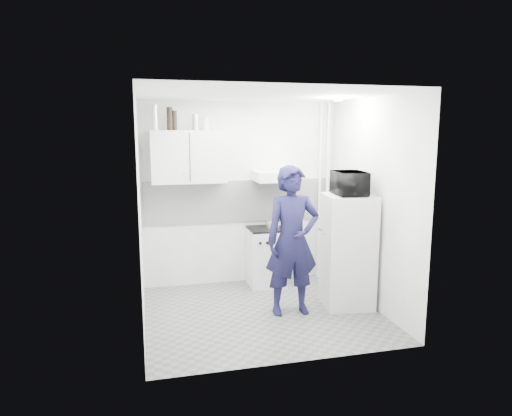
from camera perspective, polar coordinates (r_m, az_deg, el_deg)
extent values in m
plane|color=slate|center=(5.72, 0.82, -12.94)|extent=(2.80, 2.80, 0.00)
plane|color=white|center=(5.30, 0.89, 14.01)|extent=(2.80, 2.80, 0.00)
plane|color=white|center=(6.56, -1.92, 1.78)|extent=(2.80, 0.00, 2.80)
plane|color=white|center=(5.19, -14.28, -0.61)|extent=(0.00, 2.60, 2.60)
plane|color=white|center=(5.87, 14.20, 0.56)|extent=(0.00, 2.60, 2.60)
imported|color=#141333|center=(5.47, 4.56, -4.11)|extent=(0.66, 0.43, 1.80)
cube|color=silver|center=(6.58, 1.23, -6.20)|extent=(0.50, 0.50, 0.81)
cube|color=silver|center=(5.85, 11.36, -5.27)|extent=(0.66, 0.66, 1.42)
cube|color=black|center=(6.47, 1.24, -2.64)|extent=(0.48, 0.48, 0.03)
cylinder|color=silver|center=(6.50, 2.05, -1.97)|extent=(0.19, 0.19, 0.11)
imported|color=black|center=(5.70, 11.64, 3.05)|extent=(0.56, 0.41, 0.29)
cylinder|color=silver|center=(6.19, -12.53, 10.96)|extent=(0.08, 0.08, 0.33)
cylinder|color=black|center=(6.20, -10.73, 10.90)|extent=(0.08, 0.08, 0.30)
cylinder|color=black|center=(6.20, -10.13, 10.72)|extent=(0.06, 0.06, 0.26)
cylinder|color=silver|center=(6.22, -7.57, 10.57)|extent=(0.08, 0.08, 0.21)
cylinder|color=#B2B7BC|center=(6.24, -6.30, 10.41)|extent=(0.09, 0.09, 0.17)
cube|color=silver|center=(6.22, -8.43, 6.34)|extent=(1.00, 0.35, 0.70)
cube|color=silver|center=(6.40, 2.49, 4.01)|extent=(0.60, 0.50, 0.14)
cube|color=white|center=(6.56, -1.89, 0.89)|extent=(2.74, 0.03, 0.60)
cylinder|color=silver|center=(6.87, 8.89, 2.02)|extent=(0.05, 0.05, 2.60)
cylinder|color=silver|center=(6.82, 7.96, 1.99)|extent=(0.04, 0.04, 2.60)
cylinder|color=white|center=(5.82, 10.20, 13.18)|extent=(0.10, 0.10, 0.02)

